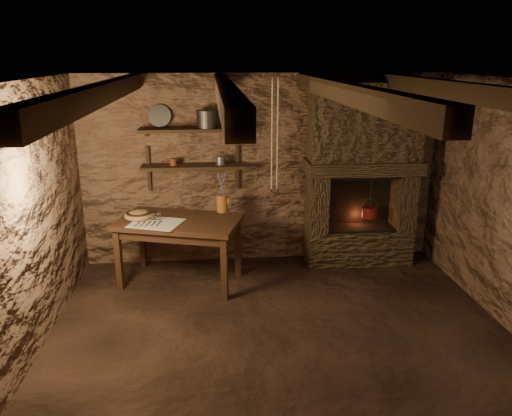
{
  "coord_description": "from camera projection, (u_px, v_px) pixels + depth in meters",
  "views": [
    {
      "loc": [
        -0.64,
        -4.17,
        2.61
      ],
      "look_at": [
        -0.16,
        0.9,
        1.04
      ],
      "focal_mm": 35.0,
      "sensor_mm": 36.0,
      "label": 1
    }
  ],
  "objects": [
    {
      "name": "back_wall",
      "position": [
        261.0,
        170.0,
        6.34
      ],
      "size": [
        4.5,
        0.04,
        2.4
      ],
      "primitive_type": "cube",
      "color": "#4E3224",
      "rests_on": "floor"
    },
    {
      "name": "hanging_ropes",
      "position": [
        275.0,
        135.0,
        5.27
      ],
      "size": [
        0.08,
        0.08,
        1.2
      ],
      "primitive_type": null,
      "color": "#C4B48A",
      "rests_on": "ceiling"
    },
    {
      "name": "ceiling",
      "position": [
        286.0,
        81.0,
        4.09
      ],
      "size": [
        4.5,
        4.0,
        0.04
      ],
      "primitive_type": "cube",
      "color": "black",
      "rests_on": "back_wall"
    },
    {
      "name": "beam_far_left",
      "position": [
        100.0,
        94.0,
        3.98
      ],
      "size": [
        0.14,
        3.95,
        0.16
      ],
      "primitive_type": "cube",
      "color": "black",
      "rests_on": "ceiling"
    },
    {
      "name": "iron_stockpot",
      "position": [
        207.0,
        120.0,
        5.94
      ],
      "size": [
        0.32,
        0.32,
        0.19
      ],
      "primitive_type": "cylinder",
      "rotation": [
        0.0,
        0.0,
        0.37
      ],
      "color": "#33302D",
      "rests_on": "shelf_upper"
    },
    {
      "name": "floor",
      "position": [
        282.0,
        338.0,
        4.79
      ],
      "size": [
        4.5,
        4.5,
        0.0
      ],
      "primitive_type": "plane",
      "color": "black",
      "rests_on": "ground"
    },
    {
      "name": "tin_pan",
      "position": [
        160.0,
        116.0,
        5.97
      ],
      "size": [
        0.27,
        0.13,
        0.27
      ],
      "primitive_type": "cylinder",
      "rotation": [
        1.26,
        0.0,
        0.04
      ],
      "color": "gray",
      "rests_on": "shelf_upper"
    },
    {
      "name": "shelf_lower",
      "position": [
        193.0,
        167.0,
        6.09
      ],
      "size": [
        1.25,
        0.3,
        0.04
      ],
      "primitive_type": "cube",
      "color": "black",
      "rests_on": "back_wall"
    },
    {
      "name": "drinking_glasses",
      "position": [
        159.0,
        217.0,
        5.7
      ],
      "size": [
        0.18,
        0.05,
        0.07
      ],
      "primitive_type": null,
      "color": "white",
      "rests_on": "linen_cloth"
    },
    {
      "name": "front_wall",
      "position": [
        341.0,
        344.0,
        2.54
      ],
      "size": [
        4.5,
        0.04,
        2.4
      ],
      "primitive_type": "cube",
      "color": "#4E3224",
      "rests_on": "floor"
    },
    {
      "name": "pewter_cutlery_row",
      "position": [
        156.0,
        223.0,
        5.59
      ],
      "size": [
        0.49,
        0.32,
        0.01
      ],
      "primitive_type": null,
      "rotation": [
        0.0,
        0.0,
        -0.36
      ],
      "color": "gray",
      "rests_on": "linen_cloth"
    },
    {
      "name": "hearth",
      "position": [
        362.0,
        170.0,
        6.23
      ],
      "size": [
        1.43,
        0.51,
        2.3
      ],
      "color": "#392C1C",
      "rests_on": "floor"
    },
    {
      "name": "wooden_bowl",
      "position": [
        139.0,
        216.0,
        5.75
      ],
      "size": [
        0.38,
        0.38,
        0.11
      ],
      "primitive_type": "ellipsoid",
      "rotation": [
        0.0,
        0.0,
        -0.2
      ],
      "color": "#93663F",
      "rests_on": "work_table"
    },
    {
      "name": "beam_far_right",
      "position": [
        460.0,
        91.0,
        4.25
      ],
      "size": [
        0.14,
        3.95,
        0.16
      ],
      "primitive_type": "cube",
      "color": "black",
      "rests_on": "ceiling"
    },
    {
      "name": "left_wall",
      "position": [
        22.0,
        228.0,
        4.24
      ],
      "size": [
        0.04,
        4.0,
        2.4
      ],
      "primitive_type": "cube",
      "color": "#4E3224",
      "rests_on": "floor"
    },
    {
      "name": "beam_mid_right",
      "position": [
        345.0,
        92.0,
        4.16
      ],
      "size": [
        0.14,
        3.95,
        0.16
      ],
      "primitive_type": "cube",
      "color": "black",
      "rests_on": "ceiling"
    },
    {
      "name": "linen_cloth",
      "position": [
        156.0,
        223.0,
        5.61
      ],
      "size": [
        0.66,
        0.6,
        0.01
      ],
      "primitive_type": "cube",
      "rotation": [
        0.0,
        0.0,
        -0.36
      ],
      "color": "silver",
      "rests_on": "work_table"
    },
    {
      "name": "rusty_tin",
      "position": [
        173.0,
        162.0,
        6.05
      ],
      "size": [
        0.1,
        0.1,
        0.08
      ],
      "primitive_type": "cylinder",
      "rotation": [
        0.0,
        0.0,
        0.15
      ],
      "color": "#612C13",
      "rests_on": "shelf_lower"
    },
    {
      "name": "red_pot",
      "position": [
        370.0,
        211.0,
        6.35
      ],
      "size": [
        0.24,
        0.24,
        0.54
      ],
      "rotation": [
        0.0,
        0.0,
        -0.35
      ],
      "color": "maroon",
      "rests_on": "hearth"
    },
    {
      "name": "beam_mid_left",
      "position": [
        225.0,
        93.0,
        4.07
      ],
      "size": [
        0.14,
        3.95,
        0.16
      ],
      "primitive_type": "cube",
      "color": "black",
      "rests_on": "ceiling"
    },
    {
      "name": "stoneware_jug",
      "position": [
        222.0,
        195.0,
        5.97
      ],
      "size": [
        0.16,
        0.15,
        0.47
      ],
      "rotation": [
        0.0,
        0.0,
        0.12
      ],
      "color": "#AB6121",
      "rests_on": "work_table"
    },
    {
      "name": "work_table",
      "position": [
        180.0,
        249.0,
        5.85
      ],
      "size": [
        1.55,
        1.16,
        0.79
      ],
      "rotation": [
        0.0,
        0.0,
        -0.29
      ],
      "color": "black",
      "rests_on": "floor"
    },
    {
      "name": "small_kettle",
      "position": [
        221.0,
        160.0,
        6.09
      ],
      "size": [
        0.16,
        0.12,
        0.16
      ],
      "primitive_type": null,
      "rotation": [
        0.0,
        0.0,
        -0.09
      ],
      "color": "gray",
      "rests_on": "shelf_lower"
    },
    {
      "name": "shelf_upper",
      "position": [
        192.0,
        130.0,
        5.95
      ],
      "size": [
        1.25,
        0.3,
        0.04
      ],
      "primitive_type": "cube",
      "color": "black",
      "rests_on": "back_wall"
    }
  ]
}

